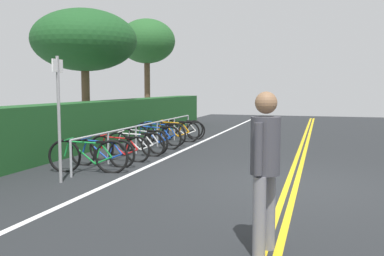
# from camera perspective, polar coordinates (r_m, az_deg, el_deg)

# --- Properties ---
(ground_plane) EXTENTS (39.89, 13.29, 0.05)m
(ground_plane) POSITION_cam_1_polar(r_m,az_deg,el_deg) (8.27, 13.14, -7.58)
(ground_plane) COLOR #232628
(centre_line_yellow_inner) EXTENTS (35.90, 0.10, 0.00)m
(centre_line_yellow_inner) POSITION_cam_1_polar(r_m,az_deg,el_deg) (8.26, 13.70, -7.42)
(centre_line_yellow_inner) COLOR gold
(centre_line_yellow_inner) RESTS_ON ground_plane
(centre_line_yellow_outer) EXTENTS (35.90, 0.10, 0.00)m
(centre_line_yellow_outer) POSITION_cam_1_polar(r_m,az_deg,el_deg) (8.27, 12.58, -7.38)
(centre_line_yellow_outer) COLOR gold
(centre_line_yellow_outer) RESTS_ON ground_plane
(bike_lane_stripe_white) EXTENTS (35.90, 0.12, 0.00)m
(bike_lane_stripe_white) POSITION_cam_1_polar(r_m,az_deg,el_deg) (9.08, -8.28, -6.15)
(bike_lane_stripe_white) COLOR white
(bike_lane_stripe_white) RESTS_ON ground_plane
(bike_rack) EXTENTS (7.98, 0.05, 0.78)m
(bike_rack) POSITION_cam_1_polar(r_m,az_deg,el_deg) (12.45, -6.00, -0.22)
(bike_rack) COLOR #9EA0A5
(bike_rack) RESTS_ON ground_plane
(bicycle_0) EXTENTS (0.49, 1.76, 0.75)m
(bicycle_0) POSITION_cam_1_polar(r_m,az_deg,el_deg) (9.42, -13.69, -3.66)
(bicycle_0) COLOR black
(bicycle_0) RESTS_ON ground_plane
(bicycle_1) EXTENTS (0.46, 1.65, 0.69)m
(bicycle_1) POSITION_cam_1_polar(r_m,az_deg,el_deg) (10.06, -11.88, -3.24)
(bicycle_1) COLOR black
(bicycle_1) RESTS_ON ground_plane
(bicycle_2) EXTENTS (0.46, 1.63, 0.69)m
(bicycle_2) POSITION_cam_1_polar(r_m,az_deg,el_deg) (10.67, -9.65, -2.70)
(bicycle_2) COLOR black
(bicycle_2) RESTS_ON ground_plane
(bicycle_3) EXTENTS (0.46, 1.64, 0.69)m
(bicycle_3) POSITION_cam_1_polar(r_m,az_deg,el_deg) (11.43, -7.57, -2.12)
(bicycle_3) COLOR black
(bicycle_3) RESTS_ON ground_plane
(bicycle_4) EXTENTS (0.58, 1.73, 0.71)m
(bicycle_4) POSITION_cam_1_polar(r_m,az_deg,el_deg) (12.04, -6.65, -1.68)
(bicycle_4) COLOR black
(bicycle_4) RESTS_ON ground_plane
(bicycle_5) EXTENTS (0.46, 1.77, 0.74)m
(bicycle_5) POSITION_cam_1_polar(r_m,az_deg,el_deg) (12.76, -5.03, -1.19)
(bicycle_5) COLOR black
(bicycle_5) RESTS_ON ground_plane
(bicycle_6) EXTENTS (0.46, 1.80, 0.76)m
(bicycle_6) POSITION_cam_1_polar(r_m,az_deg,el_deg) (13.51, -4.29, -0.77)
(bicycle_6) COLOR black
(bicycle_6) RESTS_ON ground_plane
(bicycle_7) EXTENTS (0.46, 1.77, 0.75)m
(bicycle_7) POSITION_cam_1_polar(r_m,az_deg,el_deg) (14.27, -2.47, -0.45)
(bicycle_7) COLOR black
(bicycle_7) RESTS_ON ground_plane
(bicycle_8) EXTENTS (0.67, 1.64, 0.69)m
(bicycle_8) POSITION_cam_1_polar(r_m,az_deg,el_deg) (14.90, -1.50, -0.32)
(bicycle_8) COLOR black
(bicycle_8) RESTS_ON ground_plane
(bicycle_9) EXTENTS (0.46, 1.66, 0.69)m
(bicycle_9) POSITION_cam_1_polar(r_m,az_deg,el_deg) (15.66, -1.32, -0.04)
(bicycle_9) COLOR black
(bicycle_9) RESTS_ON ground_plane
(pedestrian) EXTENTS (0.48, 0.32, 1.78)m
(pedestrian) POSITION_cam_1_polar(r_m,az_deg,el_deg) (4.69, 9.73, -4.33)
(pedestrian) COLOR slate
(pedestrian) RESTS_ON ground_plane
(sign_post_near) EXTENTS (0.36, 0.06, 2.40)m
(sign_post_near) POSITION_cam_1_polar(r_m,az_deg,el_deg) (8.44, -17.36, 2.61)
(sign_post_near) COLOR gray
(sign_post_near) RESTS_ON ground_plane
(hedge_backdrop) EXTENTS (16.93, 0.90, 1.38)m
(hedge_backdrop) POSITION_cam_1_polar(r_m,az_deg,el_deg) (14.58, -10.40, 0.93)
(hedge_backdrop) COLOR #1C4C21
(hedge_backdrop) RESTS_ON ground_plane
(tree_mid) EXTENTS (3.54, 3.54, 4.44)m
(tree_mid) POSITION_cam_1_polar(r_m,az_deg,el_deg) (15.19, -14.15, 11.22)
(tree_mid) COLOR brown
(tree_mid) RESTS_ON ground_plane
(tree_far_right) EXTENTS (2.77, 2.77, 5.14)m
(tree_far_right) POSITION_cam_1_polar(r_m,az_deg,el_deg) (21.42, -6.05, 11.34)
(tree_far_right) COLOR brown
(tree_far_right) RESTS_ON ground_plane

